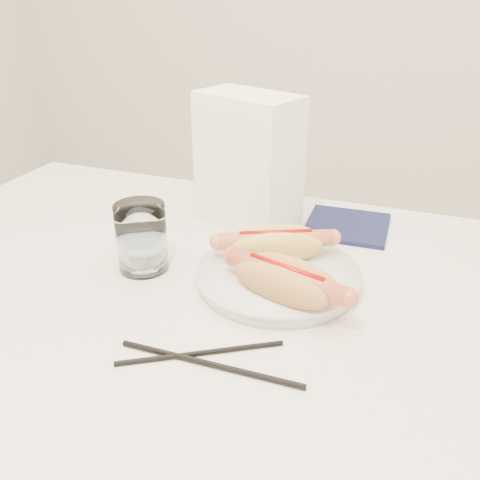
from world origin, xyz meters
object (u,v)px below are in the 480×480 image
(table, at_px, (222,332))
(hotdog_right, at_px, (286,281))
(napkin_box, at_px, (248,162))
(hotdog_left, at_px, (275,244))
(plate, at_px, (278,278))
(water_glass, at_px, (142,237))

(table, height_order, hotdog_right, hotdog_right)
(hotdog_right, distance_m, napkin_box, 0.28)
(hotdog_left, distance_m, napkin_box, 0.18)
(plate, height_order, napkin_box, napkin_box)
(table, relative_size, water_glass, 11.70)
(hotdog_left, height_order, hotdog_right, hotdog_right)
(hotdog_left, bearing_deg, water_glass, 175.48)
(table, relative_size, hotdog_left, 7.31)
(plate, relative_size, napkin_box, 0.99)
(water_glass, bearing_deg, table, -12.80)
(plate, bearing_deg, table, -136.04)
(hotdog_right, height_order, napkin_box, napkin_box)
(hotdog_left, relative_size, napkin_box, 0.73)
(hotdog_left, bearing_deg, napkin_box, 98.61)
(water_glass, distance_m, napkin_box, 0.24)
(table, relative_size, napkin_box, 5.31)
(hotdog_left, bearing_deg, hotdog_right, -90.80)
(hotdog_right, distance_m, water_glass, 0.23)
(napkin_box, bearing_deg, table, -58.03)
(table, bearing_deg, hotdog_right, 3.12)
(plate, bearing_deg, water_glass, -172.09)
(napkin_box, bearing_deg, water_glass, -92.89)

